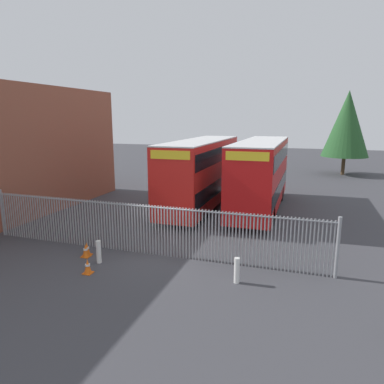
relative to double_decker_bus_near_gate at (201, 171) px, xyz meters
name	(u,v)px	position (x,y,z in m)	size (l,w,h in m)	color
ground_plane	(212,210)	(0.89, -0.58, -2.42)	(100.00, 100.00, 0.00)	#3D3D42
palisade_fence	(144,227)	(0.02, -8.58, -1.24)	(15.75, 0.14, 2.35)	gray
double_decker_bus_near_gate	(201,171)	(0.00, 0.00, 0.00)	(2.54, 10.81, 4.42)	red
double_decker_bus_behind_fence_left	(261,172)	(3.77, 0.62, 0.00)	(2.54, 10.81, 4.42)	red
bollard_near_left	(99,252)	(-1.28, -10.13, -1.95)	(0.20, 0.20, 0.95)	silver
bollard_center_front	(237,270)	(4.42, -10.13, -1.95)	(0.20, 0.20, 0.95)	silver
traffic_cone_by_gate	(86,250)	(-2.16, -9.77, -2.13)	(0.34, 0.34, 0.59)	orange
traffic_cone_mid_forecourt	(88,266)	(-1.12, -11.15, -2.13)	(0.34, 0.34, 0.59)	orange
traffic_cone_near_kerb	(87,249)	(-2.21, -9.60, -2.13)	(0.34, 0.34, 0.59)	orange
tree_tall_back	(347,124)	(10.02, 17.66, 2.77)	(4.63, 4.63, 8.50)	#4C3823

